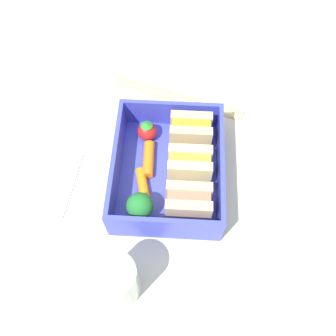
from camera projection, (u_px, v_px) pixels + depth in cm
name	position (u px, v px, depth cm)	size (l,w,h in cm)	color
ground_plane	(168.00, 180.00, 53.90)	(120.00, 120.00, 2.00)	beige
bento_tray	(168.00, 175.00, 52.49)	(17.93, 14.60, 1.20)	#3F48D2
bento_rim	(168.00, 165.00, 49.94)	(17.93, 14.60, 4.61)	#3F48D2
sandwich_left	(191.00, 132.00, 52.34)	(3.83, 5.76, 4.81)	#D1B684
sandwich_center_left	(190.00, 166.00, 49.78)	(3.83, 5.76, 4.81)	beige
sandwich_center	(188.00, 203.00, 47.21)	(3.83, 5.76, 4.81)	#D8B288
strawberry_far_left	(147.00, 131.00, 53.52)	(2.80, 2.80, 3.40)	red
carrot_stick_left	(148.00, 159.00, 52.17)	(1.51, 1.51, 5.29)	orange
carrot_stick_far_left	(143.00, 185.00, 50.34)	(1.33, 1.33, 4.80)	orange
broccoli_floret	(140.00, 206.00, 46.86)	(3.44, 3.44, 4.37)	#94C96F
chopstick_pair	(178.00, 97.00, 59.48)	(8.08, 21.20, 0.70)	tan
drinking_glass	(117.00, 281.00, 42.40)	(5.08, 5.08, 7.63)	silver
folded_napkin	(46.00, 180.00, 52.60)	(10.18, 8.17, 0.40)	white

